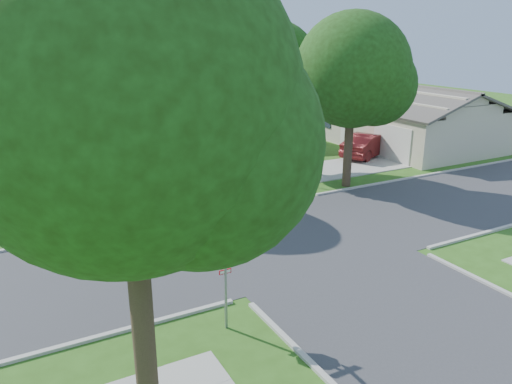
{
  "coord_description": "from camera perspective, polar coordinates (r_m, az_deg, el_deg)",
  "views": [
    {
      "loc": [
        -9.53,
        -15.39,
        7.62
      ],
      "look_at": [
        -0.68,
        1.09,
        1.6
      ],
      "focal_mm": 35.0,
      "sensor_mm": 36.0,
      "label": 1
    }
  ],
  "objects": [
    {
      "name": "house_ne_far",
      "position": [
        51.56,
        1.68,
        11.04
      ],
      "size": [
        8.42,
        13.6,
        4.23
      ],
      "color": "#BFB597",
      "rests_on": "ground"
    },
    {
      "name": "tree_e_near",
      "position": [
        28.33,
        2.17,
        13.83
      ],
      "size": [
        4.97,
        4.8,
        8.28
      ],
      "color": "#38281C",
      "rests_on": "ground"
    },
    {
      "name": "tree_e_far",
      "position": [
        51.44,
        -12.57,
        15.61
      ],
      "size": [
        5.17,
        5.0,
        8.72
      ],
      "color": "#38281C",
      "rests_on": "ground"
    },
    {
      "name": "road_ns",
      "position": [
        19.64,
        3.27,
        -5.01
      ],
      "size": [
        7.0,
        100.0,
        0.02
      ],
      "primitive_type": "cube",
      "color": "#333335",
      "rests_on": "ground"
    },
    {
      "name": "ground",
      "position": [
        19.64,
        3.27,
        -5.02
      ],
      "size": [
        100.0,
        100.0,
        0.0
      ],
      "primitive_type": "plane",
      "color": "#2E5717",
      "rests_on": "ground"
    },
    {
      "name": "car_curb_east",
      "position": [
        38.04,
        -11.47,
        7.04
      ],
      "size": [
        1.78,
        4.26,
        1.44
      ],
      "primitive_type": "imported",
      "rotation": [
        0.0,
        0.0,
        -0.02
      ],
      "color": "black",
      "rests_on": "ground"
    },
    {
      "name": "tree_w_near",
      "position": [
        24.92,
        -17.38,
        13.6
      ],
      "size": [
        5.38,
        5.2,
        8.97
      ],
      "color": "#38281C",
      "rests_on": "ground"
    },
    {
      "name": "stop_sign_sw",
      "position": [
        12.99,
        -3.57,
        -7.68
      ],
      "size": [
        1.05,
        0.8,
        2.98
      ],
      "color": "gray",
      "rests_on": "ground"
    },
    {
      "name": "tree_sw_corner",
      "position": [
        8.76,
        -14.22,
        8.38
      ],
      "size": [
        6.21,
        6.0,
        9.55
      ],
      "color": "#38281C",
      "rests_on": "ground"
    },
    {
      "name": "sidewalk_nw",
      "position": [
        42.22,
        -23.23,
        6.03
      ],
      "size": [
        1.2,
        40.0,
        0.04
      ],
      "primitive_type": "cube",
      "color": "#9E9B91",
      "rests_on": "ground"
    },
    {
      "name": "car_driveway",
      "position": [
        32.7,
        12.65,
        5.3
      ],
      "size": [
        4.89,
        3.35,
        1.53
      ],
      "primitive_type": "imported",
      "rotation": [
        0.0,
        0.0,
        1.99
      ],
      "color": "#5C1213",
      "rests_on": "ground"
    },
    {
      "name": "tree_ne_corner",
      "position": [
        25.31,
        11.05,
        12.93
      ],
      "size": [
        5.8,
        5.6,
        8.66
      ],
      "color": "#38281C",
      "rests_on": "ground"
    },
    {
      "name": "driveway",
      "position": [
        29.45,
        9.22,
        2.66
      ],
      "size": [
        8.8,
        3.6,
        0.05
      ],
      "primitive_type": "cube",
      "color": "#9E9B91",
      "rests_on": "ground"
    },
    {
      "name": "stop_sign_ne",
      "position": [
        25.24,
        6.92,
        4.92
      ],
      "size": [
        1.05,
        0.8,
        2.98
      ],
      "color": "gray",
      "rests_on": "ground"
    },
    {
      "name": "tree_w_mid",
      "position": [
        36.74,
        -21.33,
        14.91
      ],
      "size": [
        5.8,
        5.6,
        9.56
      ],
      "color": "#38281C",
      "rests_on": "ground"
    },
    {
      "name": "sidewalk_ne",
      "position": [
        44.89,
        -7.51,
        7.94
      ],
      "size": [
        1.2,
        40.0,
        0.04
      ],
      "primitive_type": "cube",
      "color": "#9E9B91",
      "rests_on": "ground"
    },
    {
      "name": "tree_w_far",
      "position": [
        49.68,
        -23.31,
        14.01
      ],
      "size": [
        4.76,
        4.6,
        8.04
      ],
      "color": "#38281C",
      "rests_on": "ground"
    },
    {
      "name": "car_curb_west",
      "position": [
        59.11,
        -22.23,
        9.8
      ],
      "size": [
        1.95,
        4.68,
        1.35
      ],
      "primitive_type": "imported",
      "rotation": [
        0.0,
        0.0,
        3.13
      ],
      "color": "black",
      "rests_on": "ground"
    },
    {
      "name": "house_ne_near",
      "position": [
        37.21,
        15.74,
        7.74
      ],
      "size": [
        8.42,
        13.6,
        4.23
      ],
      "color": "#BFB597",
      "rests_on": "ground"
    },
    {
      "name": "tree_e_mid",
      "position": [
        39.12,
        -7.07,
        15.71
      ],
      "size": [
        5.59,
        5.4,
        9.21
      ],
      "color": "#38281C",
      "rests_on": "ground"
    }
  ]
}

